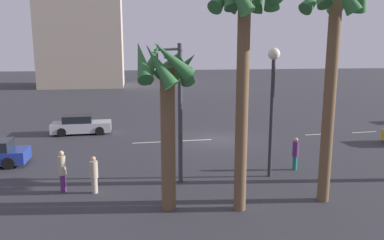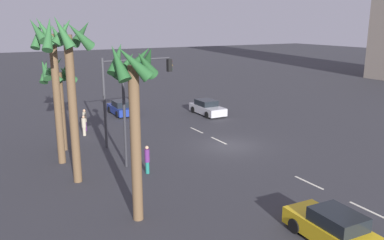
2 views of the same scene
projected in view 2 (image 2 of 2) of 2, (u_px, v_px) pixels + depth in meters
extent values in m
plane|color=#333338|center=(229.00, 146.00, 28.95)|extent=(220.00, 220.00, 0.00)
cube|color=silver|center=(368.00, 210.00, 18.96)|extent=(2.05, 0.14, 0.01)
cube|color=silver|center=(309.00, 183.00, 22.23)|extent=(2.14, 0.14, 0.01)
cube|color=silver|center=(219.00, 141.00, 30.16)|extent=(2.13, 0.14, 0.01)
cube|color=silver|center=(197.00, 130.00, 33.07)|extent=(2.01, 0.14, 0.01)
cube|color=#B7B7BC|center=(208.00, 109.00, 38.68)|extent=(4.33, 1.80, 0.72)
cube|color=black|center=(206.00, 103.00, 38.75)|extent=(2.08, 1.58, 0.53)
cylinder|color=black|center=(222.00, 113.00, 37.98)|extent=(0.64, 0.22, 0.64)
cylinder|color=black|center=(207.00, 115.00, 37.19)|extent=(0.64, 0.22, 0.64)
cylinder|color=black|center=(208.00, 108.00, 40.26)|extent=(0.64, 0.22, 0.64)
cylinder|color=black|center=(193.00, 110.00, 39.47)|extent=(0.64, 0.22, 0.64)
cube|color=gold|center=(332.00, 231.00, 16.06)|extent=(4.19, 1.84, 0.72)
cube|color=black|center=(338.00, 219.00, 15.69)|extent=(2.04, 1.57, 0.56)
cylinder|color=black|center=(295.00, 226.00, 16.86)|extent=(0.65, 0.24, 0.64)
cylinder|color=black|center=(323.00, 218.00, 17.57)|extent=(0.65, 0.24, 0.64)
cube|color=navy|center=(121.00, 109.00, 38.76)|extent=(3.97, 1.77, 0.68)
cube|color=black|center=(122.00, 104.00, 38.41)|extent=(1.91, 1.54, 0.54)
cylinder|color=black|center=(110.00, 110.00, 39.47)|extent=(0.64, 0.23, 0.64)
cylinder|color=black|center=(125.00, 108.00, 40.22)|extent=(0.64, 0.23, 0.64)
cylinder|color=black|center=(117.00, 114.00, 37.38)|extent=(0.64, 0.23, 0.64)
cylinder|color=black|center=(134.00, 113.00, 38.13)|extent=(0.64, 0.23, 0.64)
cylinder|color=#38383D|center=(105.00, 104.00, 27.77)|extent=(0.20, 0.20, 6.40)
cylinder|color=#38383D|center=(137.00, 60.00, 28.56)|extent=(0.69, 5.36, 0.12)
cube|color=black|center=(169.00, 65.00, 30.20)|extent=(0.35, 0.35, 0.95)
sphere|color=#360503|center=(171.00, 61.00, 30.23)|extent=(0.20, 0.20, 0.20)
sphere|color=orange|center=(171.00, 65.00, 30.31)|extent=(0.20, 0.20, 0.20)
sphere|color=black|center=(171.00, 69.00, 30.38)|extent=(0.20, 0.20, 0.20)
cube|color=#1959B2|center=(134.00, 64.00, 28.49)|extent=(0.16, 1.10, 0.28)
cylinder|color=#2D2D33|center=(125.00, 123.00, 24.06)|extent=(0.18, 0.18, 5.65)
sphere|color=#F2EACC|center=(123.00, 72.00, 23.32)|extent=(0.56, 0.56, 0.56)
cylinder|color=#B2A58C|center=(84.00, 131.00, 31.45)|extent=(0.32, 0.32, 0.69)
cylinder|color=#B2A58C|center=(84.00, 123.00, 31.27)|extent=(0.43, 0.43, 0.75)
sphere|color=tan|center=(83.00, 117.00, 31.16)|extent=(0.20, 0.20, 0.20)
cylinder|color=#1E7266|center=(147.00, 168.00, 23.53)|extent=(0.27, 0.27, 0.72)
cylinder|color=#59266B|center=(147.00, 156.00, 23.35)|extent=(0.37, 0.37, 0.78)
sphere|color=tan|center=(147.00, 148.00, 23.23)|extent=(0.21, 0.21, 0.21)
cylinder|color=#59266B|center=(85.00, 126.00, 32.78)|extent=(0.33, 0.33, 0.77)
cylinder|color=#B2A58C|center=(85.00, 117.00, 32.59)|extent=(0.44, 0.44, 0.85)
sphere|color=tan|center=(84.00, 111.00, 32.46)|extent=(0.23, 0.23, 0.23)
cylinder|color=brown|center=(61.00, 112.00, 27.35)|extent=(0.55, 0.55, 5.47)
cone|color=#2D6633|center=(53.00, 68.00, 27.37)|extent=(0.77, 1.78, 1.70)
cone|color=#2D6633|center=(45.00, 71.00, 26.66)|extent=(1.49, 1.14, 1.69)
cone|color=#2D6633|center=(45.00, 69.00, 26.19)|extent=(1.63, 0.68, 1.52)
cone|color=#2D6633|center=(54.00, 74.00, 26.08)|extent=(1.17, 1.36, 1.37)
cone|color=#2D6633|center=(67.00, 74.00, 26.38)|extent=(1.41, 1.63, 1.45)
cone|color=#2D6633|center=(68.00, 71.00, 26.81)|extent=(1.49, 0.94, 1.43)
cone|color=#2D6633|center=(66.00, 69.00, 27.38)|extent=(1.37, 1.22, 1.71)
cylinder|color=brown|center=(136.00, 146.00, 17.28)|extent=(0.47, 0.47, 7.01)
cone|color=#235628|center=(125.00, 66.00, 16.95)|extent=(0.78, 1.34, 1.36)
cone|color=#235628|center=(117.00, 59.00, 16.59)|extent=(1.26, 1.29, 1.50)
cone|color=#235628|center=(118.00, 63.00, 15.83)|extent=(1.36, 0.98, 1.62)
cone|color=#235628|center=(133.00, 62.00, 15.59)|extent=(1.04, 1.67, 1.59)
cone|color=#235628|center=(145.00, 64.00, 16.10)|extent=(1.13, 1.40, 1.33)
cone|color=#235628|center=(148.00, 59.00, 16.66)|extent=(1.35, 0.64, 1.33)
cone|color=#235628|center=(139.00, 60.00, 17.08)|extent=(1.35, 1.40, 1.42)
cylinder|color=brown|center=(73.00, 111.00, 21.44)|extent=(0.46, 0.46, 8.14)
cone|color=#2D6633|center=(63.00, 31.00, 21.06)|extent=(0.65, 1.36, 1.58)
cone|color=#2D6633|center=(49.00, 34.00, 20.38)|extent=(1.56, 1.10, 1.91)
cone|color=#2D6633|center=(62.00, 32.00, 19.61)|extent=(1.06, 1.35, 1.77)
cone|color=#2D6633|center=(79.00, 35.00, 19.98)|extent=(1.30, 1.81, 1.61)
cone|color=#2D6633|center=(81.00, 33.00, 21.13)|extent=(1.78, 1.18, 1.59)
cylinder|color=brown|center=(57.00, 101.00, 24.47)|extent=(0.46, 0.46, 8.09)
cone|color=#2D6633|center=(48.00, 35.00, 23.98)|extent=(0.73, 1.11, 1.34)
cone|color=#2D6633|center=(38.00, 35.00, 23.67)|extent=(1.41, 1.30, 1.83)
cone|color=#2D6633|center=(37.00, 30.00, 22.76)|extent=(1.86, 1.14, 1.63)
cone|color=#2D6633|center=(45.00, 31.00, 22.61)|extent=(1.24, 1.49, 1.79)
cone|color=#2D6633|center=(57.00, 35.00, 23.07)|extent=(0.80, 1.13, 1.38)
cone|color=#2D6633|center=(65.00, 33.00, 23.71)|extent=(1.44, 0.82, 1.50)
cone|color=#2D6633|center=(60.00, 34.00, 24.30)|extent=(1.55, 1.57, 1.50)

